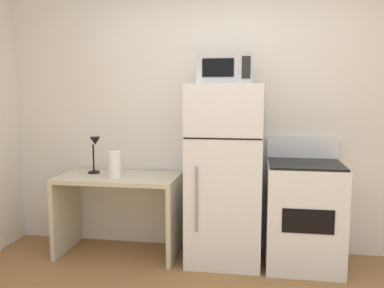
{
  "coord_description": "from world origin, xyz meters",
  "views": [
    {
      "loc": [
        0.29,
        -2.21,
        1.51
      ],
      "look_at": [
        -0.24,
        1.1,
        1.09
      ],
      "focal_mm": 37.82,
      "sensor_mm": 36.0,
      "label": 1
    }
  ],
  "objects_px": {
    "refrigerator": "(225,174)",
    "oven_range": "(304,214)",
    "microwave": "(226,69)",
    "paper_towel_roll": "(115,165)",
    "desk_lamp": "(95,149)",
    "desk": "(119,200)"
  },
  "relations": [
    {
      "from": "refrigerator",
      "to": "oven_range",
      "type": "distance_m",
      "value": 0.77
    },
    {
      "from": "oven_range",
      "to": "microwave",
      "type": "bearing_deg",
      "value": -178.65
    },
    {
      "from": "paper_towel_roll",
      "to": "oven_range",
      "type": "height_order",
      "value": "oven_range"
    },
    {
      "from": "desk_lamp",
      "to": "paper_towel_roll",
      "type": "xyz_separation_m",
      "value": [
        0.25,
        -0.15,
        -0.12
      ]
    },
    {
      "from": "desk_lamp",
      "to": "microwave",
      "type": "bearing_deg",
      "value": -4.05
    },
    {
      "from": "desk",
      "to": "oven_range",
      "type": "xyz_separation_m",
      "value": [
        1.69,
        -0.01,
        -0.05
      ]
    },
    {
      "from": "desk_lamp",
      "to": "oven_range",
      "type": "distance_m",
      "value": 2.01
    },
    {
      "from": "desk",
      "to": "paper_towel_roll",
      "type": "bearing_deg",
      "value": -90.4
    },
    {
      "from": "desk",
      "to": "paper_towel_roll",
      "type": "distance_m",
      "value": 0.36
    },
    {
      "from": "desk",
      "to": "oven_range",
      "type": "distance_m",
      "value": 1.69
    },
    {
      "from": "refrigerator",
      "to": "paper_towel_roll",
      "type": "bearing_deg",
      "value": -175.09
    },
    {
      "from": "desk_lamp",
      "to": "microwave",
      "type": "height_order",
      "value": "microwave"
    },
    {
      "from": "desk",
      "to": "desk_lamp",
      "type": "relative_size",
      "value": 3.15
    },
    {
      "from": "desk_lamp",
      "to": "desk",
      "type": "bearing_deg",
      "value": -14.78
    },
    {
      "from": "paper_towel_roll",
      "to": "microwave",
      "type": "bearing_deg",
      "value": 3.69
    },
    {
      "from": "desk_lamp",
      "to": "refrigerator",
      "type": "xyz_separation_m",
      "value": [
        1.24,
        -0.07,
        -0.19
      ]
    },
    {
      "from": "oven_range",
      "to": "desk",
      "type": "bearing_deg",
      "value": 179.82
    },
    {
      "from": "desk_lamp",
      "to": "oven_range",
      "type": "height_order",
      "value": "desk_lamp"
    },
    {
      "from": "microwave",
      "to": "desk",
      "type": "bearing_deg",
      "value": 178.75
    },
    {
      "from": "desk",
      "to": "microwave",
      "type": "xyz_separation_m",
      "value": [
        0.99,
        -0.02,
        1.2
      ]
    },
    {
      "from": "desk",
      "to": "refrigerator",
      "type": "xyz_separation_m",
      "value": [
        0.99,
        -0.0,
        0.28
      ]
    },
    {
      "from": "paper_towel_roll",
      "to": "microwave",
      "type": "distance_m",
      "value": 1.31
    }
  ]
}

